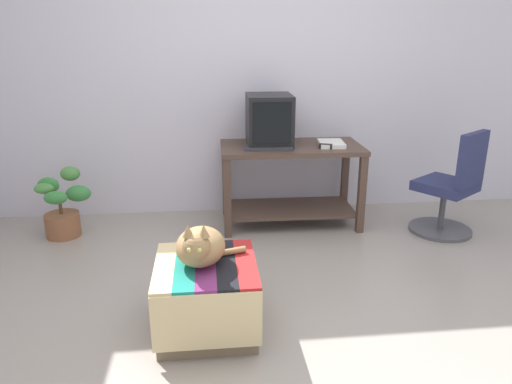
# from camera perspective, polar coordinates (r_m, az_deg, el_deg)

# --- Properties ---
(ground_plane) EXTENTS (14.00, 14.00, 0.00)m
(ground_plane) POSITION_cam_1_polar(r_m,az_deg,el_deg) (2.87, 3.48, -15.85)
(ground_plane) COLOR #9E9389
(back_wall) EXTENTS (8.00, 0.10, 2.60)m
(back_wall) POSITION_cam_1_polar(r_m,az_deg,el_deg) (4.42, -0.67, 14.26)
(back_wall) COLOR silver
(back_wall) RESTS_ON ground_plane
(desk) EXTENTS (1.22, 0.64, 0.71)m
(desk) POSITION_cam_1_polar(r_m,az_deg,el_deg) (4.16, 4.17, 2.51)
(desk) COLOR #4C382D
(desk) RESTS_ON ground_plane
(tv_monitor) EXTENTS (0.38, 0.44, 0.43)m
(tv_monitor) POSITION_cam_1_polar(r_m,az_deg,el_deg) (4.08, 1.59, 8.55)
(tv_monitor) COLOR black
(tv_monitor) RESTS_ON desk
(keyboard) EXTENTS (0.41, 0.19, 0.02)m
(keyboard) POSITION_cam_1_polar(r_m,az_deg,el_deg) (3.94, 1.51, 5.29)
(keyboard) COLOR #333338
(keyboard) RESTS_ON desk
(book) EXTENTS (0.23, 0.29, 0.04)m
(book) POSITION_cam_1_polar(r_m,az_deg,el_deg) (4.13, 8.97, 5.74)
(book) COLOR white
(book) RESTS_ON desk
(ottoman_with_blanket) EXTENTS (0.56, 0.62, 0.41)m
(ottoman_with_blanket) POSITION_cam_1_polar(r_m,az_deg,el_deg) (2.77, -5.92, -12.31)
(ottoman_with_blanket) COLOR #7A664C
(ottoman_with_blanket) RESTS_ON ground_plane
(cat) EXTENTS (0.42, 0.39, 0.28)m
(cat) POSITION_cam_1_polar(r_m,az_deg,el_deg) (2.62, -6.68, -6.45)
(cat) COLOR #9E7A4C
(cat) RESTS_ON ottoman_with_blanket
(potted_plant) EXTENTS (0.42, 0.38, 0.57)m
(potted_plant) POSITION_cam_1_polar(r_m,az_deg,el_deg) (4.27, -22.07, -1.90)
(potted_plant) COLOR brown
(potted_plant) RESTS_ON ground_plane
(office_chair) EXTENTS (0.59, 0.59, 0.89)m
(office_chair) POSITION_cam_1_polar(r_m,az_deg,el_deg) (4.27, 22.34, 0.22)
(office_chair) COLOR #4C4C51
(office_chair) RESTS_ON ground_plane
(stapler) EXTENTS (0.12, 0.07, 0.04)m
(stapler) POSITION_cam_1_polar(r_m,az_deg,el_deg) (4.01, 8.33, 5.44)
(stapler) COLOR black
(stapler) RESTS_ON desk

